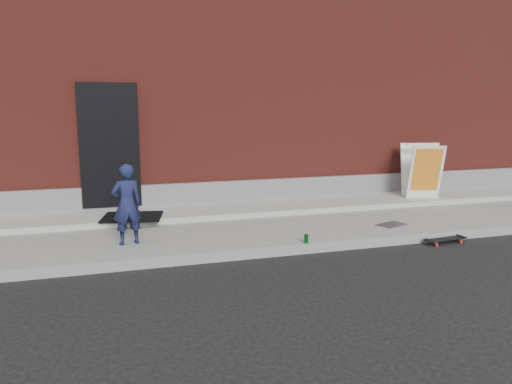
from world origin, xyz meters
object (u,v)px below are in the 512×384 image
object	(u,v)px
pizza_sign	(422,170)
soda_can	(306,239)
skateboard	(445,239)
child	(127,204)

from	to	relation	value
pizza_sign	soda_can	distance (m)	4.12
skateboard	soda_can	distance (m)	2.29
soda_can	pizza_sign	bearing A→B (deg)	32.22
child	pizza_sign	size ratio (longest dim) A/B	1.05
child	soda_can	distance (m)	2.63
skateboard	soda_can	world-z (taller)	soda_can
child	pizza_sign	bearing A→B (deg)	-177.23
skateboard	pizza_sign	distance (m)	2.73
pizza_sign	child	bearing A→B (deg)	-166.21
child	soda_can	world-z (taller)	child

